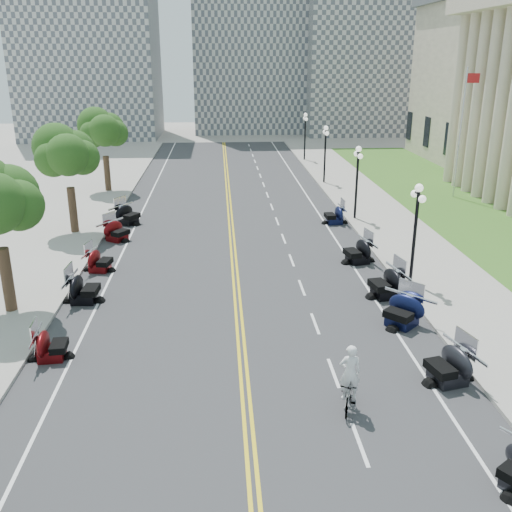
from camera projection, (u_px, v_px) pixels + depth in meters
name	position (u px, v px, depth m)	size (l,w,h in m)	color
ground	(240.00, 326.00, 23.94)	(160.00, 160.00, 0.00)	gray
road	(233.00, 250.00, 33.36)	(16.00, 90.00, 0.01)	#333335
centerline_yellow_a	(231.00, 250.00, 33.35)	(0.12, 90.00, 0.00)	yellow
centerline_yellow_b	(235.00, 250.00, 33.36)	(0.12, 90.00, 0.00)	yellow
edge_line_north	(341.00, 248.00, 33.75)	(0.12, 90.00, 0.00)	white
edge_line_south	(123.00, 252.00, 32.96)	(0.12, 90.00, 0.00)	white
lane_dash_4	(360.00, 444.00, 16.60)	(0.12, 2.00, 0.00)	white
lane_dash_5	(333.00, 373.00, 20.36)	(0.12, 2.00, 0.00)	white
lane_dash_6	(315.00, 323.00, 24.13)	(0.12, 2.00, 0.00)	white
lane_dash_7	(302.00, 288.00, 27.90)	(0.12, 2.00, 0.00)	white
lane_dash_8	(292.00, 260.00, 31.67)	(0.12, 2.00, 0.00)	white
lane_dash_9	(284.00, 239.00, 35.44)	(0.12, 2.00, 0.00)	white
lane_dash_10	(277.00, 221.00, 39.21)	(0.12, 2.00, 0.00)	white
lane_dash_11	(272.00, 207.00, 42.97)	(0.12, 2.00, 0.00)	white
lane_dash_12	(267.00, 195.00, 46.74)	(0.12, 2.00, 0.00)	white
lane_dash_13	(264.00, 185.00, 50.51)	(0.12, 2.00, 0.00)	white
lane_dash_14	(260.00, 176.00, 54.28)	(0.12, 2.00, 0.00)	white
lane_dash_15	(257.00, 168.00, 58.05)	(0.12, 2.00, 0.00)	white
lane_dash_16	(255.00, 161.00, 61.82)	(0.12, 2.00, 0.00)	white
lane_dash_17	(253.00, 155.00, 65.58)	(0.12, 2.00, 0.00)	white
lane_dash_18	(251.00, 150.00, 69.35)	(0.12, 2.00, 0.00)	white
lane_dash_19	(249.00, 145.00, 73.12)	(0.12, 2.00, 0.00)	white
sidewalk_north	(409.00, 245.00, 33.98)	(5.00, 90.00, 0.15)	#9E9991
sidewalk_south	(50.00, 253.00, 32.68)	(5.00, 90.00, 0.15)	#9E9991
lawn	(467.00, 210.00, 41.96)	(9.00, 60.00, 0.10)	#356023
distant_block_a	(88.00, 39.00, 76.95)	(18.00, 14.00, 26.00)	gray
distant_block_b	(248.00, 26.00, 83.30)	(16.00, 12.00, 30.00)	gray
distant_block_c	(373.00, 55.00, 82.91)	(20.00, 14.00, 22.00)	gray
street_lamp_2	(415.00, 235.00, 27.38)	(0.50, 1.20, 4.90)	black
street_lamp_3	(357.00, 183.00, 38.69)	(0.50, 1.20, 4.90)	black
street_lamp_4	(325.00, 155.00, 49.99)	(0.50, 1.20, 4.90)	black
street_lamp_5	(305.00, 137.00, 61.30)	(0.50, 1.20, 4.90)	black
flagpole	(460.00, 135.00, 44.13)	(1.10, 0.20, 10.00)	silver
tree_3	(67.00, 159.00, 34.94)	(4.80, 4.80, 9.20)	#235619
tree_4	(104.00, 134.00, 46.25)	(4.80, 4.80, 9.20)	#235619
motorcycle_n_4	(449.00, 363.00, 19.58)	(2.08, 2.08, 1.46)	black
motorcycle_n_5	(403.00, 309.00, 23.75)	(2.10, 2.10, 1.47)	black
motorcycle_n_6	(386.00, 282.00, 26.61)	(2.18, 2.18, 1.53)	black
motorcycle_n_7	(358.00, 250.00, 31.10)	(2.08, 2.08, 1.45)	black
motorcycle_n_9	(335.00, 214.00, 38.48)	(1.93, 1.93, 1.35)	black
motorcycle_s_5	(51.00, 344.00, 21.14)	(1.80, 1.80, 1.26)	#590A0C
motorcycle_s_6	(83.00, 287.00, 26.07)	(2.07, 2.07, 1.45)	black
motorcycle_s_7	(99.00, 259.00, 29.89)	(1.84, 1.84, 1.29)	#590A0C
motorcycle_s_8	(117.00, 230.00, 34.87)	(1.96, 1.96, 1.38)	#590A0C
motorcycle_s_9	(128.00, 214.00, 38.35)	(2.09, 2.09, 1.46)	black
bicycle	(348.00, 394.00, 18.16)	(0.51, 1.79, 1.08)	#A51414
cyclist_rider	(351.00, 352.00, 17.67)	(0.70, 0.46, 1.91)	beige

